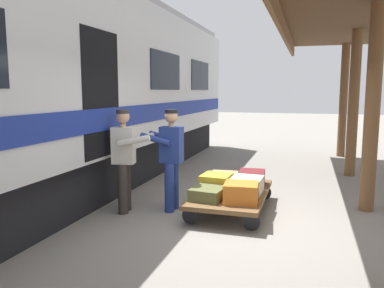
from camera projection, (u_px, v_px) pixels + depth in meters
name	position (u px, v px, depth m)	size (l,w,h in m)	color
ground_plane	(239.00, 227.00, 5.72)	(60.00, 60.00, 0.00)	gray
train_car	(23.00, 88.00, 6.51)	(3.02, 16.52, 4.00)	silver
luggage_cart	(231.00, 194.00, 6.47)	(1.18, 2.09, 0.33)	brown
suitcase_tan_vintage	(224.00, 178.00, 7.07)	(0.49, 0.57, 0.18)	tan
suitcase_cream_canvas	(247.00, 185.00, 6.37)	(0.50, 0.54, 0.26)	beige
suitcase_maroon_trunk	(252.00, 178.00, 6.92)	(0.44, 0.50, 0.25)	maroon
suitcase_yellow_case	(216.00, 182.00, 6.52)	(0.47, 0.50, 0.28)	gold
suitcase_olive_duffel	(208.00, 194.00, 5.98)	(0.48, 0.51, 0.18)	brown
suitcase_orange_carryall	(241.00, 193.00, 5.83)	(0.50, 0.49, 0.30)	#CC6B23
porter_in_overalls	(170.00, 156.00, 6.41)	(0.68, 0.45, 1.70)	navy
porter_by_door	(125.00, 157.00, 6.32)	(0.71, 0.51, 1.70)	#332D28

